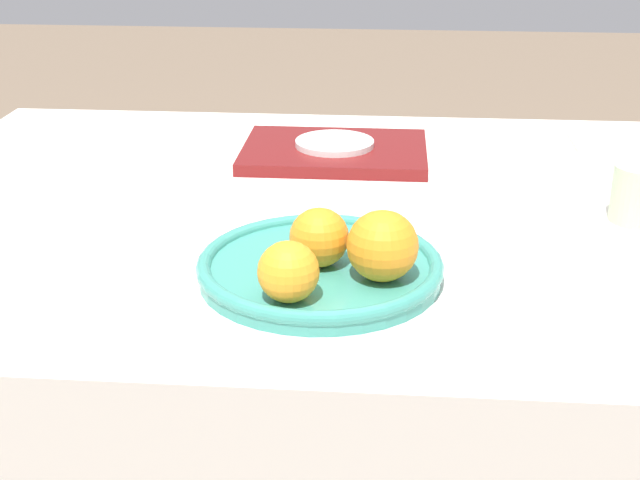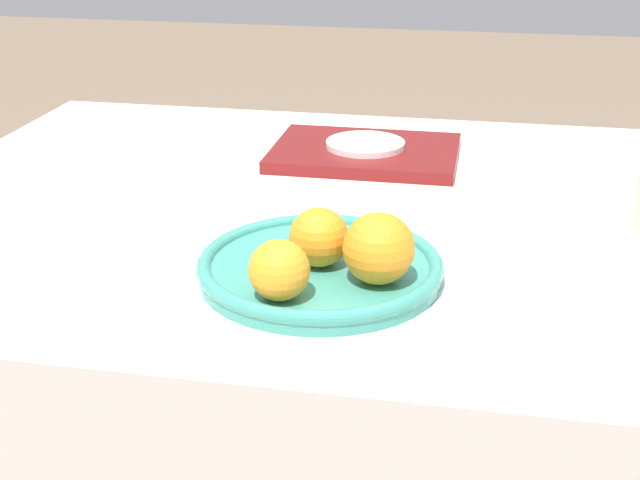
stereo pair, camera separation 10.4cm
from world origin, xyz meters
name	(u,v)px [view 1 (the left image)]	position (x,y,z in m)	size (l,w,h in m)	color
table	(299,426)	(0.00, 0.00, 0.39)	(1.24, 0.99, 0.77)	silver
fruit_platter	(320,268)	(0.05, -0.25, 0.78)	(0.29, 0.29, 0.03)	teal
orange_0	(319,237)	(0.05, -0.25, 0.83)	(0.07, 0.07, 0.07)	orange
orange_1	(383,246)	(0.13, -0.29, 0.83)	(0.08, 0.08, 0.08)	orange
orange_2	(288,272)	(0.03, -0.35, 0.82)	(0.07, 0.07, 0.07)	orange
serving_tray	(335,152)	(0.04, 0.22, 0.78)	(0.31, 0.23, 0.02)	maroon
side_plate	(335,143)	(0.04, 0.22, 0.80)	(0.13, 0.13, 0.01)	silver
cup_1	(640,194)	(0.48, -0.03, 0.81)	(0.08, 0.08, 0.08)	#B7CC9E
napkin	(607,144)	(0.51, 0.32, 0.77)	(0.12, 0.11, 0.01)	silver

